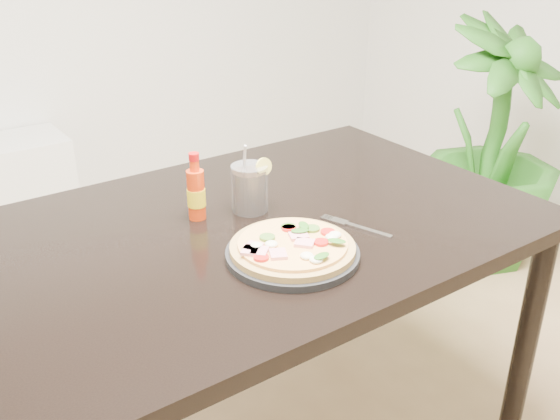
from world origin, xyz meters
TOP-DOWN VIEW (x-y plane):
  - dining_table at (-0.15, 0.31)m, footprint 1.40×0.90m
  - plate at (-0.17, 0.12)m, footprint 0.29×0.29m
  - pizza at (-0.17, 0.12)m, footprint 0.27×0.27m
  - hot_sauce_bottle at (-0.25, 0.41)m, footprint 0.05×0.05m
  - cola_cup at (-0.12, 0.37)m, footprint 0.10×0.09m
  - fork at (0.03, 0.15)m, footprint 0.08×0.18m
  - houseplant at (1.34, 0.72)m, footprint 0.67×0.67m
  - plant_pot at (1.34, 0.72)m, footprint 0.28×0.28m

SIDE VIEW (x-z plane):
  - plant_pot at x=1.34m, z-range 0.00..0.22m
  - houseplant at x=1.34m, z-range 0.00..1.06m
  - dining_table at x=-0.15m, z-range 0.29..1.04m
  - fork at x=0.03m, z-range 0.75..0.76m
  - plate at x=-0.17m, z-range 0.75..0.77m
  - pizza at x=-0.17m, z-range 0.76..0.79m
  - cola_cup at x=-0.12m, z-range 0.72..0.90m
  - hot_sauce_bottle at x=-0.25m, z-range 0.73..0.90m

